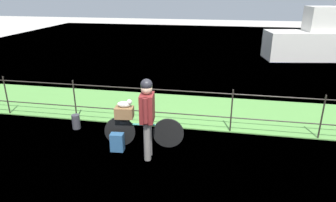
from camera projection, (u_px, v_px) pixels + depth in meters
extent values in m
plane|color=#B2ADA3|center=(176.00, 175.00, 5.61)|extent=(60.00, 60.00, 0.00)
cube|color=#569342|center=(194.00, 110.00, 8.53)|extent=(27.00, 2.40, 0.03)
plane|color=#60849E|center=(207.00, 63.00, 14.05)|extent=(30.00, 30.00, 0.00)
cylinder|color=#28231E|center=(7.00, 96.00, 8.13)|extent=(0.04, 0.04, 1.08)
cylinder|color=#28231E|center=(75.00, 100.00, 7.79)|extent=(0.04, 0.04, 1.08)
cylinder|color=#28231E|center=(150.00, 106.00, 7.44)|extent=(0.04, 0.04, 1.08)
cylinder|color=#28231E|center=(231.00, 111.00, 7.10)|extent=(0.04, 0.04, 1.08)
cylinder|color=#28231E|center=(322.00, 118.00, 6.75)|extent=(0.04, 0.04, 1.08)
cylinder|color=#28231E|center=(189.00, 115.00, 7.33)|extent=(18.00, 0.03, 0.03)
cylinder|color=#28231E|center=(190.00, 92.00, 7.12)|extent=(18.00, 0.03, 0.03)
cylinder|color=black|center=(168.00, 133.00, 6.48)|extent=(0.67, 0.12, 0.67)
cylinder|color=black|center=(120.00, 132.00, 6.55)|extent=(0.67, 0.12, 0.67)
cylinder|color=#337F70|center=(144.00, 125.00, 6.45)|extent=(0.83, 0.14, 0.04)
cube|color=black|center=(125.00, 122.00, 6.46)|extent=(0.21, 0.11, 0.06)
cube|color=slate|center=(125.00, 118.00, 6.43)|extent=(0.38, 0.20, 0.02)
cube|color=brown|center=(124.00, 112.00, 6.38)|extent=(0.41, 0.29, 0.24)
ellipsoid|color=silver|center=(124.00, 104.00, 6.32)|extent=(0.29, 0.17, 0.13)
sphere|color=silver|center=(129.00, 102.00, 6.29)|extent=(0.11, 0.11, 0.11)
cylinder|color=slate|center=(149.00, 137.00, 6.15)|extent=(0.14, 0.14, 0.82)
cylinder|color=slate|center=(147.00, 142.00, 5.97)|extent=(0.14, 0.14, 0.82)
cube|color=maroon|center=(147.00, 108.00, 5.82)|extent=(0.30, 0.43, 0.56)
cylinder|color=maroon|center=(149.00, 102.00, 6.01)|extent=(0.10, 0.10, 0.50)
cylinder|color=maroon|center=(145.00, 111.00, 5.60)|extent=(0.10, 0.10, 0.50)
sphere|color=tan|center=(147.00, 89.00, 5.68)|extent=(0.22, 0.22, 0.22)
sphere|color=black|center=(146.00, 85.00, 5.65)|extent=(0.23, 0.23, 0.23)
cube|color=#28517A|center=(117.00, 142.00, 6.38)|extent=(0.29, 0.20, 0.40)
cylinder|color=#38383D|center=(76.00, 122.00, 7.41)|extent=(0.20, 0.20, 0.36)
cube|color=silver|center=(332.00, 45.00, 14.57)|extent=(6.53, 2.66, 1.34)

